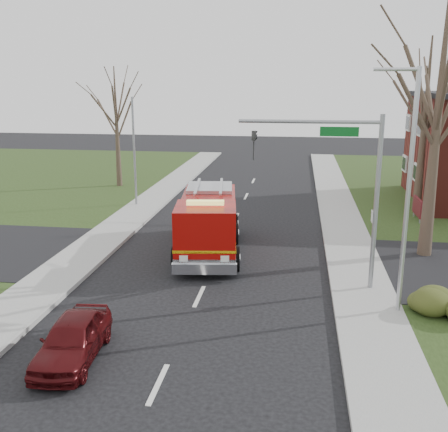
# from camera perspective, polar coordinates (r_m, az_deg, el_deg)

# --- Properties ---
(ground) EXTENTS (120.00, 120.00, 0.00)m
(ground) POSITION_cam_1_polar(r_m,az_deg,el_deg) (20.14, -2.72, -8.76)
(ground) COLOR black
(ground) RESTS_ON ground
(sidewalk_right) EXTENTS (2.40, 80.00, 0.15)m
(sidewalk_right) POSITION_cam_1_polar(r_m,az_deg,el_deg) (19.99, 15.27, -9.24)
(sidewalk_right) COLOR gray
(sidewalk_right) RESTS_ON ground
(sidewalk_left) EXTENTS (2.40, 80.00, 0.15)m
(sidewalk_left) POSITION_cam_1_polar(r_m,az_deg,el_deg) (22.06, -18.89, -7.23)
(sidewalk_left) COLOR gray
(sidewalk_left) RESTS_ON ground
(health_center_sign) EXTENTS (0.12, 2.00, 1.40)m
(health_center_sign) POSITION_cam_1_polar(r_m,az_deg,el_deg) (32.24, 20.32, 0.91)
(health_center_sign) COLOR #551319
(health_center_sign) RESTS_ON ground
(bare_tree_near) EXTENTS (6.00, 6.00, 12.00)m
(bare_tree_near) POSITION_cam_1_polar(r_m,az_deg,el_deg) (24.91, 22.45, 12.20)
(bare_tree_near) COLOR #3C3123
(bare_tree_near) RESTS_ON ground
(bare_tree_far) EXTENTS (5.25, 5.25, 10.50)m
(bare_tree_far) POSITION_cam_1_polar(r_m,az_deg,el_deg) (34.04, 21.13, 11.08)
(bare_tree_far) COLOR #3C3123
(bare_tree_far) RESTS_ON ground
(bare_tree_left) EXTENTS (4.50, 4.50, 9.00)m
(bare_tree_left) POSITION_cam_1_polar(r_m,az_deg,el_deg) (40.57, -11.67, 10.83)
(bare_tree_left) COLOR #3C3123
(bare_tree_left) RESTS_ON ground
(traffic_signal_mast) EXTENTS (5.29, 0.18, 6.80)m
(traffic_signal_mast) POSITION_cam_1_polar(r_m,az_deg,el_deg) (20.01, 12.82, 4.82)
(traffic_signal_mast) COLOR gray
(traffic_signal_mast) RESTS_ON ground
(streetlight_pole) EXTENTS (1.48, 0.16, 8.40)m
(streetlight_pole) POSITION_cam_1_polar(r_m,az_deg,el_deg) (18.36, 19.29, 3.02)
(streetlight_pole) COLOR #B7BABF
(streetlight_pole) RESTS_ON ground
(utility_pole_far) EXTENTS (0.14, 0.14, 7.00)m
(utility_pole_far) POSITION_cam_1_polar(r_m,az_deg,el_deg) (34.08, -9.74, 6.78)
(utility_pole_far) COLOR gray
(utility_pole_far) RESTS_ON ground
(fire_engine) EXTENTS (3.73, 7.93, 3.09)m
(fire_engine) POSITION_cam_1_polar(r_m,az_deg,el_deg) (24.70, -1.75, -0.89)
(fire_engine) COLOR #920906
(fire_engine) RESTS_ON ground
(parked_car_maroon) EXTENTS (1.82, 3.94, 1.31)m
(parked_car_maroon) POSITION_cam_1_polar(r_m,az_deg,el_deg) (16.29, -16.16, -12.72)
(parked_car_maroon) COLOR #430A0C
(parked_car_maroon) RESTS_ON ground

